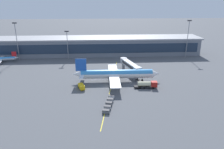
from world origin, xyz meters
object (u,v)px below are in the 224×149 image
object	(u,v)px
main_airliner	(116,74)
crew_van	(81,87)
fuel_tanker	(147,85)
baggage_cart_1	(107,107)
baggage_cart_4	(111,97)
baggage_cart_0	(106,111)
baggage_cart_2	(109,104)
baggage_cart_3	(110,100)

from	to	relation	value
main_airliner	crew_van	size ratio (longest dim) A/B	8.19
fuel_tanker	baggage_cart_1	bearing A→B (deg)	-134.96
baggage_cart_4	crew_van	bearing A→B (deg)	140.98
baggage_cart_4	baggage_cart_0	bearing A→B (deg)	-102.30
baggage_cart_0	baggage_cart_2	bearing A→B (deg)	77.70
fuel_tanker	baggage_cart_0	distance (m)	30.50
main_airliner	crew_van	xyz separation A→B (m)	(-16.94, -8.91, -2.72)
baggage_cart_3	baggage_cart_4	distance (m)	3.20
main_airliner	baggage_cart_1	size ratio (longest dim) A/B	15.19
fuel_tanker	baggage_cart_3	bearing A→B (deg)	-143.74
baggage_cart_3	crew_van	bearing A→B (deg)	132.23
baggage_cart_3	baggage_cart_1	bearing A→B (deg)	-102.30
baggage_cart_2	baggage_cart_4	distance (m)	6.40
main_airliner	baggage_cart_0	xyz separation A→B (m)	(-6.36, -32.20, -3.25)
main_airliner	crew_van	bearing A→B (deg)	-152.26
fuel_tanker	main_airliner	bearing A→B (deg)	145.84
main_airliner	baggage_cart_3	bearing A→B (deg)	-100.71
fuel_tanker	baggage_cart_4	xyz separation A→B (m)	(-17.55, -10.25, -0.96)
baggage_cart_4	main_airliner	bearing A→B (deg)	79.55
baggage_cart_3	fuel_tanker	bearing A→B (deg)	36.26
baggage_cart_0	fuel_tanker	bearing A→B (deg)	48.29
fuel_tanker	baggage_cart_1	size ratio (longest dim) A/B	3.75
main_airliner	fuel_tanker	size ratio (longest dim) A/B	4.05
baggage_cart_2	baggage_cart_3	distance (m)	3.20
crew_van	baggage_cart_3	size ratio (longest dim) A/B	1.86
fuel_tanker	crew_van	world-z (taller)	fuel_tanker
main_airliner	fuel_tanker	xyz separation A→B (m)	(13.92, -9.45, -2.29)
crew_van	baggage_cart_0	bearing A→B (deg)	-65.57
main_airliner	baggage_cart_0	bearing A→B (deg)	-101.17
baggage_cart_1	baggage_cart_2	bearing A→B (deg)	77.70
crew_van	baggage_cart_3	distance (m)	18.80
baggage_cart_3	baggage_cart_4	xyz separation A→B (m)	(0.68, 3.13, 0.00)
fuel_tanker	baggage_cart_1	distance (m)	27.75
baggage_cart_1	baggage_cart_0	bearing A→B (deg)	-102.30
baggage_cart_3	baggage_cart_0	bearing A→B (deg)	-102.30
baggage_cart_4	baggage_cart_2	bearing A→B (deg)	-102.30
fuel_tanker	crew_van	distance (m)	30.87
crew_van	baggage_cart_2	distance (m)	20.82
baggage_cart_1	baggage_cart_2	xyz separation A→B (m)	(0.68, 3.13, 0.00)
baggage_cart_3	baggage_cart_4	bearing A→B (deg)	77.70
fuel_tanker	baggage_cart_2	xyz separation A→B (m)	(-18.92, -16.50, -0.96)
baggage_cart_0	baggage_cart_3	xyz separation A→B (m)	(2.04, 9.38, 0.00)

